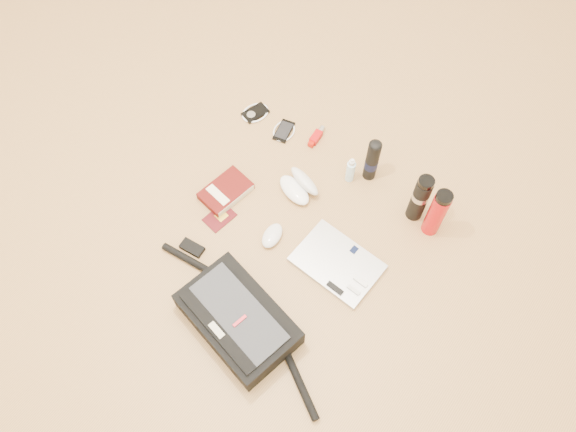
{
  "coord_description": "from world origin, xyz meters",
  "views": [
    {
      "loc": [
        0.54,
        -0.64,
        1.83
      ],
      "look_at": [
        -0.04,
        0.12,
        0.06
      ],
      "focal_mm": 35.0,
      "sensor_mm": 36.0,
      "label": 1
    }
  ],
  "objects_px": {
    "thermos_black": "(420,198)",
    "thermos_red": "(437,213)",
    "messenger_bag": "(237,319)",
    "book": "(226,191)",
    "laptop": "(337,263)"
  },
  "relations": [
    {
      "from": "thermos_black",
      "to": "thermos_red",
      "type": "xyz_separation_m",
      "value": [
        0.08,
        -0.02,
        -0.0
      ]
    },
    {
      "from": "laptop",
      "to": "messenger_bag",
      "type": "bearing_deg",
      "value": -108.33
    },
    {
      "from": "messenger_bag",
      "to": "book",
      "type": "bearing_deg",
      "value": 145.78
    },
    {
      "from": "thermos_black",
      "to": "thermos_red",
      "type": "bearing_deg",
      "value": -11.96
    },
    {
      "from": "book",
      "to": "thermos_black",
      "type": "relative_size",
      "value": 0.86
    },
    {
      "from": "thermos_black",
      "to": "thermos_red",
      "type": "distance_m",
      "value": 0.08
    },
    {
      "from": "thermos_black",
      "to": "laptop",
      "type": "bearing_deg",
      "value": -107.76
    },
    {
      "from": "thermos_red",
      "to": "messenger_bag",
      "type": "bearing_deg",
      "value": -115.09
    },
    {
      "from": "messenger_bag",
      "to": "thermos_red",
      "type": "xyz_separation_m",
      "value": [
        0.33,
        0.7,
        0.07
      ]
    },
    {
      "from": "messenger_bag",
      "to": "thermos_red",
      "type": "relative_size",
      "value": 3.34
    },
    {
      "from": "messenger_bag",
      "to": "thermos_black",
      "type": "height_order",
      "value": "thermos_black"
    },
    {
      "from": "laptop",
      "to": "thermos_red",
      "type": "xyz_separation_m",
      "value": [
        0.19,
        0.32,
        0.11
      ]
    },
    {
      "from": "laptop",
      "to": "thermos_black",
      "type": "relative_size",
      "value": 1.29
    },
    {
      "from": "messenger_bag",
      "to": "book",
      "type": "xyz_separation_m",
      "value": [
        -0.36,
        0.36,
        -0.03
      ]
    },
    {
      "from": "messenger_bag",
      "to": "thermos_black",
      "type": "xyz_separation_m",
      "value": [
        0.25,
        0.72,
        0.07
      ]
    }
  ]
}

